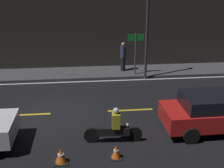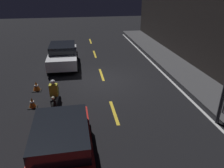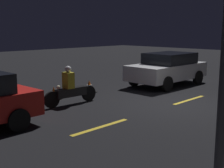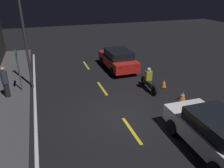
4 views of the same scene
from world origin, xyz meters
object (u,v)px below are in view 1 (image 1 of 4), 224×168
Objects in this scene: traffic_cone_near at (61,156)px; traffic_cone_mid at (116,152)px; taxi_red at (215,112)px; pedestrian at (123,56)px; motorcycle at (114,128)px; shop_sign at (136,46)px; street_lamp at (147,22)px.

traffic_cone_near reaches higher than traffic_cone_mid.
traffic_cone_near is (-5.80, -1.60, -0.53)m from taxi_red.
pedestrian reaches higher than taxi_red.
shop_sign is at bearing 77.51° from motorcycle.
taxi_red reaches higher than traffic_cone_mid.
traffic_cone_mid is at bearing -99.17° from pedestrian.
traffic_cone_mid is 8.57m from street_lamp.
traffic_cone_near is 9.24m from shop_sign.
taxi_red is 8.34× the size of traffic_cone_mid.
motorcycle is 4.26× the size of traffic_cone_mid.
taxi_red is 2.40× the size of pedestrian.
pedestrian is (1.44, 8.89, 0.76)m from traffic_cone_mid.
shop_sign reaches higher than traffic_cone_mid.
pedestrian is at bearing 83.11° from motorcycle.
traffic_cone_mid is 0.21× the size of shop_sign.
shop_sign is (2.02, 7.15, 1.26)m from motorcycle.
pedestrian is at bearing 130.77° from shop_sign.
taxi_red reaches higher than traffic_cone_near.
traffic_cone_mid is (-0.03, -1.04, -0.31)m from motorcycle.
motorcycle is 7.53m from shop_sign.
pedestrian is 0.30× the size of street_lamp.
taxi_red is 6.72m from street_lamp.
taxi_red is at bearing 10.42° from motorcycle.
traffic_cone_near is at bearing -114.99° from shop_sign.
pedestrian is at bearing 80.83° from traffic_cone_mid.
street_lamp reaches higher than shop_sign.
traffic_cone_near is (-1.83, -1.11, -0.30)m from motorcycle.
shop_sign is at bearing 105.74° from taxi_red.
street_lamp is (-1.46, 6.08, 2.46)m from taxi_red.
traffic_cone_near is 0.29× the size of pedestrian.
taxi_red is 7.79m from pedestrian.
traffic_cone_near is at bearing -145.52° from motorcycle.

